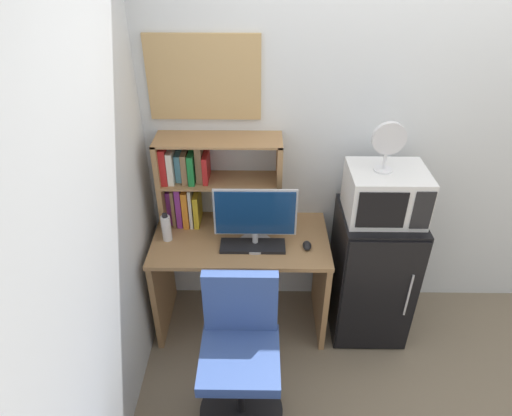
{
  "coord_description": "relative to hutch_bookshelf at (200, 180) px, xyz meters",
  "views": [
    {
      "loc": [
        -0.85,
        -2.61,
        2.47
      ],
      "look_at": [
        -0.88,
        -0.33,
        1.0
      ],
      "focal_mm": 31.11,
      "sensor_mm": 36.0,
      "label": 1
    }
  ],
  "objects": [
    {
      "name": "keyboard",
      "position": [
        0.35,
        -0.28,
        -0.32
      ],
      "size": [
        0.41,
        0.14,
        0.02
      ],
      "primitive_type": "cube",
      "color": "black",
      "rests_on": "desk"
    },
    {
      "name": "computer_mouse",
      "position": [
        0.69,
        -0.29,
        -0.31
      ],
      "size": [
        0.05,
        0.09,
        0.04
      ],
      "primitive_type": "ellipsoid",
      "color": "black",
      "rests_on": "desk"
    },
    {
      "name": "hutch_bookshelf",
      "position": [
        0.0,
        0.0,
        0.0
      ],
      "size": [
        0.78,
        0.26,
        0.62
      ],
      "color": "#997047",
      "rests_on": "desk"
    },
    {
      "name": "wall_left",
      "position": [
        -0.37,
        -1.48,
        0.22
      ],
      "size": [
        0.04,
        4.4,
        2.6
      ],
      "primitive_type": "cube",
      "color": "silver",
      "rests_on": "ground_plane"
    },
    {
      "name": "water_bottle",
      "position": [
        -0.2,
        -0.21,
        -0.24
      ],
      "size": [
        0.06,
        0.06,
        0.2
      ],
      "color": "silver",
      "rests_on": "desk"
    },
    {
      "name": "desk_fan",
      "position": [
        1.11,
        -0.2,
        0.35
      ],
      "size": [
        0.19,
        0.11,
        0.3
      ],
      "color": "silver",
      "rests_on": "microwave"
    },
    {
      "name": "monitor",
      "position": [
        0.36,
        -0.25,
        -0.12
      ],
      "size": [
        0.51,
        0.22,
        0.4
      ],
      "color": "#B7B7BC",
      "rests_on": "desk"
    },
    {
      "name": "mini_fridge",
      "position": [
        1.14,
        -0.2,
        -0.6
      ],
      "size": [
        0.49,
        0.53,
        0.94
      ],
      "color": "black",
      "rests_on": "ground_plane"
    },
    {
      "name": "wall_back",
      "position": [
        1.65,
        0.14,
        0.22
      ],
      "size": [
        6.4,
        0.04,
        2.6
      ],
      "primitive_type": "cube",
      "color": "silver",
      "rests_on": "ground_plane"
    },
    {
      "name": "desk_chair",
      "position": [
        0.29,
        -0.87,
        -0.66
      ],
      "size": [
        0.49,
        0.49,
        0.93
      ],
      "color": "black",
      "rests_on": "ground_plane"
    },
    {
      "name": "microwave",
      "position": [
        1.14,
        -0.19,
        0.02
      ],
      "size": [
        0.46,
        0.38,
        0.31
      ],
      "color": "silver",
      "rests_on": "mini_fridge"
    },
    {
      "name": "wall_corkboard",
      "position": [
        0.05,
        0.11,
        0.62
      ],
      "size": [
        0.67,
        0.02,
        0.5
      ],
      "primitive_type": "cube",
      "color": "tan"
    },
    {
      "name": "desk",
      "position": [
        0.27,
        -0.18,
        -0.56
      ],
      "size": [
        1.14,
        0.61,
        0.75
      ],
      "color": "#997047",
      "rests_on": "ground_plane"
    }
  ]
}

